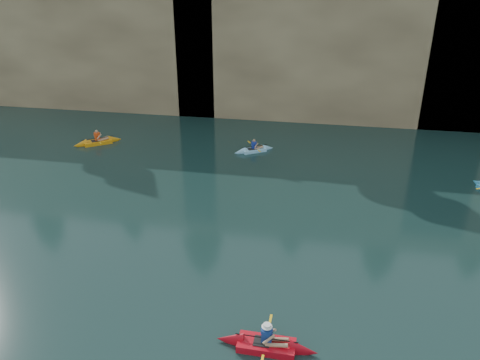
# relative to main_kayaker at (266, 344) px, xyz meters

# --- Properties ---
(ground) EXTENTS (160.00, 160.00, 0.00)m
(ground) POSITION_rel_main_kayaker_xyz_m (-0.56, 3.00, -0.17)
(ground) COLOR black
(ground) RESTS_ON ground
(cliff) EXTENTS (70.00, 16.00, 12.00)m
(cliff) POSITION_rel_main_kayaker_xyz_m (-0.56, 33.00, 5.83)
(cliff) COLOR tan
(cliff) RESTS_ON ground
(cliff_slab_west) EXTENTS (26.00, 2.40, 10.56)m
(cliff_slab_west) POSITION_rel_main_kayaker_xyz_m (-20.56, 25.60, 5.11)
(cliff_slab_west) COLOR tan
(cliff_slab_west) RESTS_ON ground
(cliff_slab_center) EXTENTS (24.00, 2.40, 11.40)m
(cliff_slab_center) POSITION_rel_main_kayaker_xyz_m (1.44, 25.60, 5.53)
(cliff_slab_center) COLOR tan
(cliff_slab_center) RESTS_ON ground
(sea_cave_west) EXTENTS (4.50, 1.00, 4.00)m
(sea_cave_west) POSITION_rel_main_kayaker_xyz_m (-18.56, 24.95, 1.83)
(sea_cave_west) COLOR black
(sea_cave_west) RESTS_ON ground
(sea_cave_center) EXTENTS (3.50, 1.00, 3.20)m
(sea_cave_center) POSITION_rel_main_kayaker_xyz_m (-4.56, 24.95, 1.43)
(sea_cave_center) COLOR black
(sea_cave_center) RESTS_ON ground
(sea_cave_east) EXTENTS (5.00, 1.00, 4.50)m
(sea_cave_east) POSITION_rel_main_kayaker_xyz_m (9.44, 24.95, 2.08)
(sea_cave_east) COLOR black
(sea_cave_east) RESTS_ON ground
(main_kayaker) EXTENTS (3.40, 2.31, 1.26)m
(main_kayaker) POSITION_rel_main_kayaker_xyz_m (0.00, 0.00, 0.00)
(main_kayaker) COLOR red
(main_kayaker) RESTS_ON ground
(kayaker_orange) EXTENTS (3.13, 2.60, 1.27)m
(kayaker_orange) POSITION_rel_main_kayaker_xyz_m (-14.25, 17.00, -0.01)
(kayaker_orange) COLOR orange
(kayaker_orange) RESTS_ON ground
(kayaker_ltblue_mid) EXTENTS (2.77, 2.06, 1.08)m
(kayaker_ltblue_mid) POSITION_rel_main_kayaker_xyz_m (-3.17, 17.53, -0.03)
(kayaker_ltblue_mid) COLOR #98D9FF
(kayaker_ltblue_mid) RESTS_ON ground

